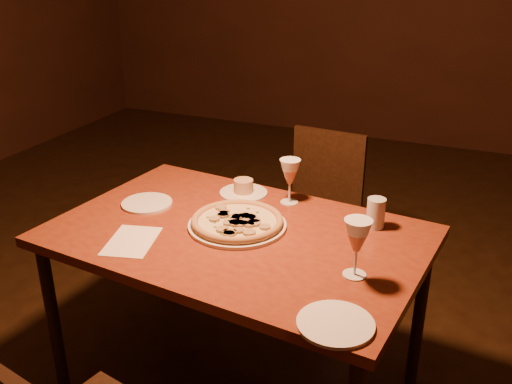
% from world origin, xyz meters
% --- Properties ---
extents(floor, '(7.00, 7.00, 0.00)m').
position_xyz_m(floor, '(0.00, 0.00, 0.00)').
color(floor, '#301E10').
rests_on(floor, ground).
extents(dining_table, '(1.45, 1.02, 0.73)m').
position_xyz_m(dining_table, '(0.05, -0.08, 0.66)').
color(dining_table, brown).
rests_on(dining_table, floor).
extents(chair_far, '(0.43, 0.43, 0.82)m').
position_xyz_m(chair_far, '(0.09, 0.85, 0.46)').
color(chair_far, black).
rests_on(chair_far, floor).
extents(pizza_plate, '(0.37, 0.37, 0.04)m').
position_xyz_m(pizza_plate, '(0.03, -0.05, 0.75)').
color(pizza_plate, silver).
rests_on(pizza_plate, dining_table).
extents(ramekin_saucer, '(0.20, 0.20, 0.06)m').
position_xyz_m(ramekin_saucer, '(-0.07, 0.25, 0.75)').
color(ramekin_saucer, silver).
rests_on(ramekin_saucer, dining_table).
extents(wine_glass_far, '(0.09, 0.09, 0.19)m').
position_xyz_m(wine_glass_far, '(0.14, 0.24, 0.82)').
color(wine_glass_far, '#AD6248').
rests_on(wine_glass_far, dining_table).
extents(wine_glass_right, '(0.09, 0.09, 0.20)m').
position_xyz_m(wine_glass_right, '(0.52, -0.21, 0.83)').
color(wine_glass_right, '#AD6248').
rests_on(wine_glass_right, dining_table).
extents(water_tumbler, '(0.07, 0.07, 0.12)m').
position_xyz_m(water_tumbler, '(0.51, 0.16, 0.79)').
color(water_tumbler, '#B1BBC1').
rests_on(water_tumbler, dining_table).
extents(side_plate_left, '(0.21, 0.21, 0.01)m').
position_xyz_m(side_plate_left, '(-0.39, -0.01, 0.73)').
color(side_plate_left, silver).
rests_on(side_plate_left, dining_table).
extents(side_plate_near, '(0.22, 0.22, 0.01)m').
position_xyz_m(side_plate_near, '(0.54, -0.49, 0.73)').
color(side_plate_near, silver).
rests_on(side_plate_near, dining_table).
extents(menu_card, '(0.21, 0.27, 0.00)m').
position_xyz_m(menu_card, '(-0.27, -0.30, 0.73)').
color(menu_card, silver).
rests_on(menu_card, dining_table).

